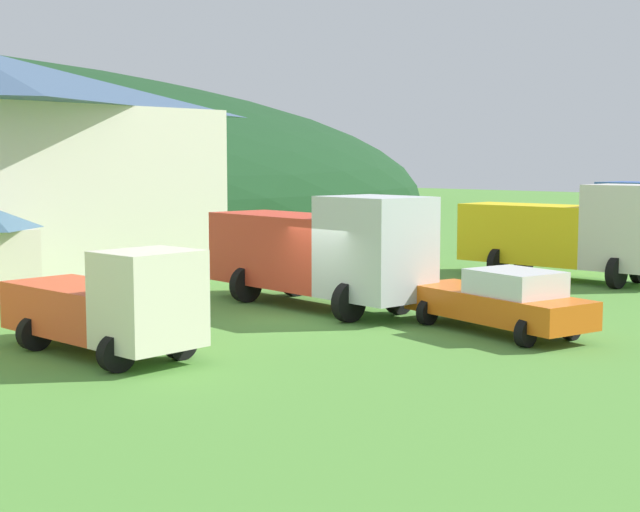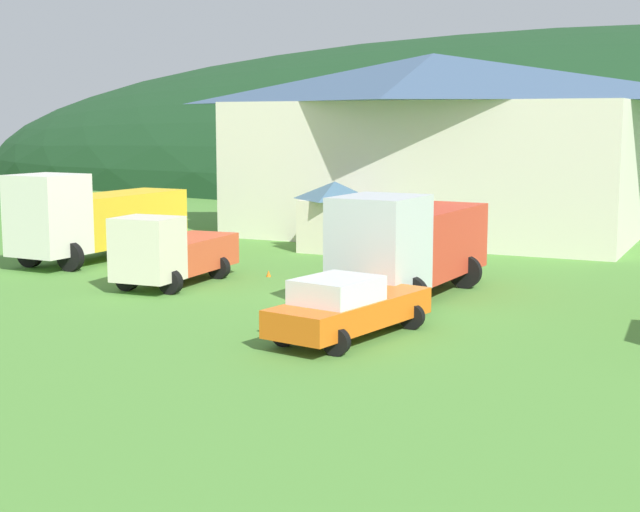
{
  "view_description": "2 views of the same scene",
  "coord_description": "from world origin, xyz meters",
  "px_view_note": "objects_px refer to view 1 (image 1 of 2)",
  "views": [
    {
      "loc": [
        -17.04,
        -18.09,
        4.37
      ],
      "look_at": [
        -0.1,
        -0.85,
        1.85
      ],
      "focal_mm": 51.03,
      "sensor_mm": 36.0,
      "label": 1
    },
    {
      "loc": [
        11.82,
        -26.5,
        5.61
      ],
      "look_at": [
        -0.86,
        0.04,
        1.3
      ],
      "focal_mm": 52.13,
      "sensor_mm": 36.0,
      "label": 2
    }
  ],
  "objects_px": {
    "light_truck_cream": "(112,304)",
    "box_truck_blue": "(593,221)",
    "flatbed_truck_yellow": "(574,231)",
    "traffic_cone_near_pickup": "(122,327)",
    "tow_truck_silver": "(323,249)",
    "service_pickup_orange": "(501,301)"
  },
  "relations": [
    {
      "from": "light_truck_cream",
      "to": "box_truck_blue",
      "type": "relative_size",
      "value": 0.78
    },
    {
      "from": "flatbed_truck_yellow",
      "to": "traffic_cone_near_pickup",
      "type": "relative_size",
      "value": 17.01
    },
    {
      "from": "flatbed_truck_yellow",
      "to": "box_truck_blue",
      "type": "xyz_separation_m",
      "value": [
        8.13,
        3.7,
        -0.16
      ]
    },
    {
      "from": "flatbed_truck_yellow",
      "to": "tow_truck_silver",
      "type": "bearing_deg",
      "value": -102.84
    },
    {
      "from": "light_truck_cream",
      "to": "flatbed_truck_yellow",
      "type": "relative_size",
      "value": 0.69
    },
    {
      "from": "flatbed_truck_yellow",
      "to": "service_pickup_orange",
      "type": "relative_size",
      "value": 1.45
    },
    {
      "from": "service_pickup_orange",
      "to": "traffic_cone_near_pickup",
      "type": "height_order",
      "value": "service_pickup_orange"
    },
    {
      "from": "service_pickup_orange",
      "to": "box_truck_blue",
      "type": "bearing_deg",
      "value": 123.16
    },
    {
      "from": "light_truck_cream",
      "to": "box_truck_blue",
      "type": "distance_m",
      "value": 27.51
    },
    {
      "from": "light_truck_cream",
      "to": "traffic_cone_near_pickup",
      "type": "bearing_deg",
      "value": 141.77
    },
    {
      "from": "light_truck_cream",
      "to": "box_truck_blue",
      "type": "xyz_separation_m",
      "value": [
        27.31,
        3.26,
        0.48
      ]
    },
    {
      "from": "tow_truck_silver",
      "to": "box_truck_blue",
      "type": "relative_size",
      "value": 1.13
    },
    {
      "from": "light_truck_cream",
      "to": "traffic_cone_near_pickup",
      "type": "xyz_separation_m",
      "value": [
        2.15,
        3.04,
        -1.19
      ]
    },
    {
      "from": "box_truck_blue",
      "to": "service_pickup_orange",
      "type": "bearing_deg",
      "value": -66.09
    },
    {
      "from": "tow_truck_silver",
      "to": "flatbed_truck_yellow",
      "type": "distance_m",
      "value": 11.25
    },
    {
      "from": "light_truck_cream",
      "to": "box_truck_blue",
      "type": "height_order",
      "value": "box_truck_blue"
    },
    {
      "from": "tow_truck_silver",
      "to": "traffic_cone_near_pickup",
      "type": "xyz_separation_m",
      "value": [
        -5.94,
        1.61,
        -1.79
      ]
    },
    {
      "from": "flatbed_truck_yellow",
      "to": "traffic_cone_near_pickup",
      "type": "xyz_separation_m",
      "value": [
        -17.03,
        3.48,
        -1.83
      ]
    },
    {
      "from": "light_truck_cream",
      "to": "traffic_cone_near_pickup",
      "type": "distance_m",
      "value": 3.91
    },
    {
      "from": "box_truck_blue",
      "to": "traffic_cone_near_pickup",
      "type": "xyz_separation_m",
      "value": [
        -25.16,
        -0.22,
        -1.67
      ]
    },
    {
      "from": "service_pickup_orange",
      "to": "traffic_cone_near_pickup",
      "type": "bearing_deg",
      "value": -128.74
    },
    {
      "from": "tow_truck_silver",
      "to": "service_pickup_orange",
      "type": "relative_size",
      "value": 1.46
    }
  ]
}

